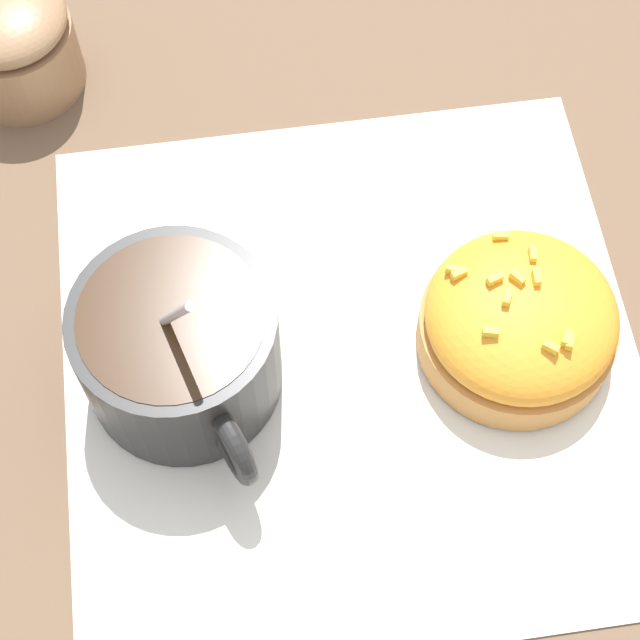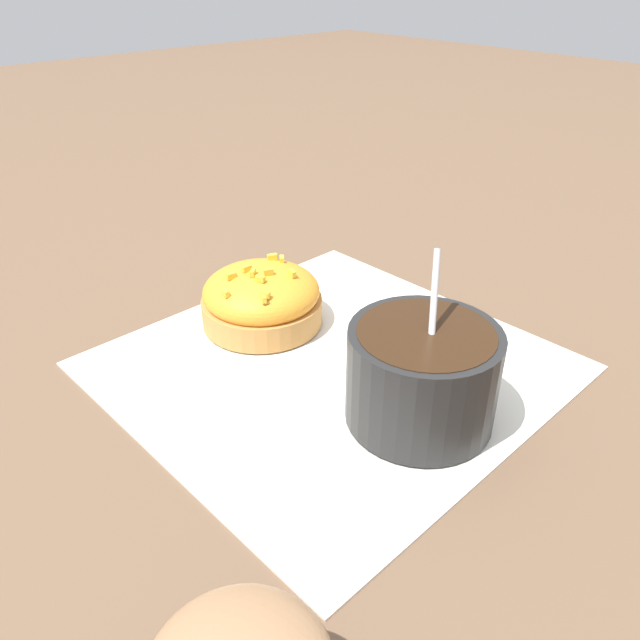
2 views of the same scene
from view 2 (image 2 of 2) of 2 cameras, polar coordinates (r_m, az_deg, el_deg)
ground_plane at (r=0.43m, az=1.02°, el=-4.28°), size 3.00×3.00×0.00m
paper_napkin at (r=0.43m, az=1.02°, el=-4.12°), size 0.27×0.28×0.00m
coffee_cup at (r=0.37m, az=9.61°, el=-4.47°), size 0.09×0.11×0.10m
frosted_pastry at (r=0.47m, az=-5.35°, el=1.99°), size 0.09×0.09×0.05m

